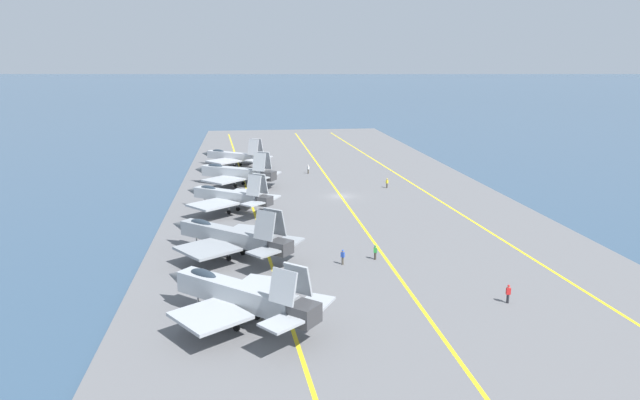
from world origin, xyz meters
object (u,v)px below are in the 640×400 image
(parked_jet_third, at_px, (229,196))
(crew_blue_vest, at_px, (343,256))
(parked_jet_fourth, at_px, (235,173))
(crew_green_vest, at_px, (375,252))
(parked_jet_second, at_px, (229,236))
(parked_jet_fifth, at_px, (234,156))
(crew_red_vest, at_px, (508,293))
(parked_jet_nearest, at_px, (238,294))
(crew_yellow_vest, at_px, (387,183))
(crew_white_vest, at_px, (308,169))

(parked_jet_third, relative_size, crew_blue_vest, 8.48)
(parked_jet_fourth, xyz_separation_m, crew_green_vest, (-40.79, -15.88, -1.41))
(parked_jet_third, bearing_deg, parked_jet_second, -178.58)
(parked_jet_fifth, bearing_deg, crew_red_vest, -160.60)
(parked_jet_fourth, height_order, parked_jet_fifth, parked_jet_fourth)
(parked_jet_nearest, xyz_separation_m, parked_jet_fourth, (54.63, 1.07, -0.22))
(parked_jet_third, distance_m, crew_yellow_vest, 29.60)
(parked_jet_second, xyz_separation_m, crew_red_vest, (-16.01, -25.22, -1.45))
(crew_blue_vest, bearing_deg, crew_white_vest, -2.13)
(parked_jet_nearest, relative_size, parked_jet_second, 0.94)
(parked_jet_third, xyz_separation_m, parked_jet_fifth, (36.97, -0.13, -0.22))
(crew_yellow_vest, bearing_deg, parked_jet_fourth, 78.80)
(parked_jet_third, relative_size, crew_yellow_vest, 8.58)
(parked_jet_nearest, xyz_separation_m, parked_jet_third, (36.54, 1.58, -0.14))
(parked_jet_nearest, xyz_separation_m, crew_green_vest, (13.84, -14.82, -1.63))
(crew_red_vest, relative_size, crew_green_vest, 1.06)
(crew_yellow_vest, xyz_separation_m, crew_green_vest, (-35.63, 10.18, -0.00))
(crew_yellow_vest, relative_size, crew_blue_vest, 0.99)
(parked_jet_nearest, distance_m, parked_jet_fifth, 73.53)
(parked_jet_second, height_order, parked_jet_third, parked_jet_second)
(parked_jet_second, distance_m, crew_green_vest, 16.27)
(parked_jet_fifth, bearing_deg, crew_white_vest, -123.43)
(crew_yellow_vest, relative_size, crew_green_vest, 1.00)
(parked_jet_nearest, bearing_deg, parked_jet_second, 3.71)
(parked_jet_third, distance_m, parked_jet_fifth, 36.97)
(parked_jet_third, distance_m, crew_blue_vest, 26.97)
(parked_jet_nearest, height_order, parked_jet_third, parked_jet_nearest)
(crew_blue_vest, distance_m, crew_white_vest, 51.36)
(crew_green_vest, bearing_deg, parked_jet_fifth, 15.25)
(crew_yellow_vest, height_order, crew_white_vest, crew_white_vest)
(crew_blue_vest, xyz_separation_m, crew_white_vest, (51.32, -1.91, 0.03))
(crew_red_vest, height_order, crew_green_vest, crew_red_vest)
(parked_jet_nearest, bearing_deg, crew_yellow_vest, -26.81)
(crew_red_vest, bearing_deg, crew_blue_vest, 47.98)
(crew_yellow_vest, height_order, crew_green_vest, crew_yellow_vest)
(crew_white_vest, distance_m, crew_green_vest, 50.24)
(crew_blue_vest, bearing_deg, parked_jet_fourth, 16.04)
(parked_jet_fifth, xyz_separation_m, crew_blue_vest, (-60.79, -12.43, -1.25))
(parked_jet_second, bearing_deg, crew_red_vest, -122.40)
(parked_jet_nearest, height_order, crew_green_vest, parked_jet_nearest)
(crew_green_vest, bearing_deg, parked_jet_second, 79.17)
(crew_white_vest, bearing_deg, crew_blue_vest, 177.87)
(crew_yellow_vest, xyz_separation_m, crew_white_vest, (14.57, 12.11, 0.04))
(parked_jet_fifth, relative_size, crew_red_vest, 8.72)
(parked_jet_third, bearing_deg, parked_jet_nearest, -177.52)
(crew_white_vest, bearing_deg, parked_jet_fifth, 56.57)
(crew_yellow_vest, distance_m, crew_red_vest, 48.60)
(parked_jet_second, height_order, crew_blue_vest, parked_jet_second)
(crew_blue_vest, relative_size, crew_red_vest, 0.96)
(crew_blue_vest, relative_size, crew_white_vest, 0.97)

